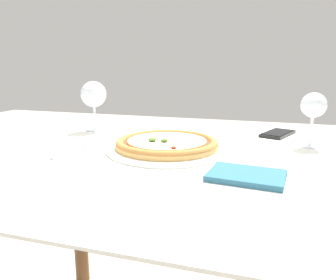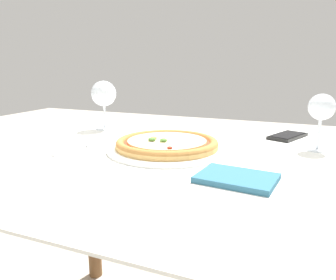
{
  "view_description": "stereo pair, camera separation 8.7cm",
  "coord_description": "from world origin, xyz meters",
  "px_view_note": "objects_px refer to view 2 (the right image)",
  "views": [
    {
      "loc": [
        0.25,
        -0.79,
        0.97
      ],
      "look_at": [
        0.0,
        0.01,
        0.77
      ],
      "focal_mm": 35.0,
      "sensor_mm": 36.0,
      "label": 1
    },
    {
      "loc": [
        0.33,
        -0.76,
        0.97
      ],
      "look_at": [
        0.0,
        0.01,
        0.77
      ],
      "focal_mm": 35.0,
      "sensor_mm": 36.0,
      "label": 2
    }
  ],
  "objects_px": {
    "fork": "(79,148)",
    "cell_phone": "(288,136)",
    "pizza_plate": "(168,145)",
    "dining_table": "(165,185)",
    "wine_glass_far_left": "(104,95)",
    "wine_glass_far_right": "(321,109)"
  },
  "relations": [
    {
      "from": "dining_table",
      "to": "fork",
      "type": "distance_m",
      "value": 0.26
    },
    {
      "from": "wine_glass_far_right",
      "to": "cell_phone",
      "type": "bearing_deg",
      "value": 122.5
    },
    {
      "from": "fork",
      "to": "cell_phone",
      "type": "bearing_deg",
      "value": 35.38
    },
    {
      "from": "pizza_plate",
      "to": "wine_glass_far_left",
      "type": "distance_m",
      "value": 0.39
    },
    {
      "from": "dining_table",
      "to": "wine_glass_far_left",
      "type": "relative_size",
      "value": 7.28
    },
    {
      "from": "fork",
      "to": "wine_glass_far_left",
      "type": "bearing_deg",
      "value": 108.65
    },
    {
      "from": "pizza_plate",
      "to": "wine_glass_far_left",
      "type": "height_order",
      "value": "wine_glass_far_left"
    },
    {
      "from": "fork",
      "to": "cell_phone",
      "type": "distance_m",
      "value": 0.64
    },
    {
      "from": "wine_glass_far_left",
      "to": "dining_table",
      "type": "bearing_deg",
      "value": -32.66
    },
    {
      "from": "fork",
      "to": "pizza_plate",
      "type": "bearing_deg",
      "value": 17.46
    },
    {
      "from": "cell_phone",
      "to": "wine_glass_far_left",
      "type": "bearing_deg",
      "value": -170.34
    },
    {
      "from": "wine_glass_far_left",
      "to": "cell_phone",
      "type": "height_order",
      "value": "wine_glass_far_left"
    },
    {
      "from": "dining_table",
      "to": "fork",
      "type": "xyz_separation_m",
      "value": [
        -0.23,
        -0.06,
        0.1
      ]
    },
    {
      "from": "dining_table",
      "to": "fork",
      "type": "bearing_deg",
      "value": -165.52
    },
    {
      "from": "wine_glass_far_left",
      "to": "wine_glass_far_right",
      "type": "height_order",
      "value": "wine_glass_far_left"
    },
    {
      "from": "wine_glass_far_left",
      "to": "cell_phone",
      "type": "relative_size",
      "value": 1.07
    },
    {
      "from": "dining_table",
      "to": "wine_glass_far_left",
      "type": "distance_m",
      "value": 0.44
    },
    {
      "from": "wine_glass_far_right",
      "to": "wine_glass_far_left",
      "type": "bearing_deg",
      "value": 177.78
    },
    {
      "from": "pizza_plate",
      "to": "wine_glass_far_right",
      "type": "bearing_deg",
      "value": 24.08
    },
    {
      "from": "wine_glass_far_left",
      "to": "wine_glass_far_right",
      "type": "xyz_separation_m",
      "value": [
        0.69,
        -0.03,
        -0.01
      ]
    },
    {
      "from": "wine_glass_far_left",
      "to": "cell_phone",
      "type": "bearing_deg",
      "value": 9.66
    },
    {
      "from": "dining_table",
      "to": "fork",
      "type": "height_order",
      "value": "fork"
    }
  ]
}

